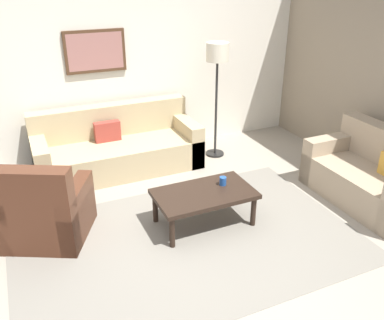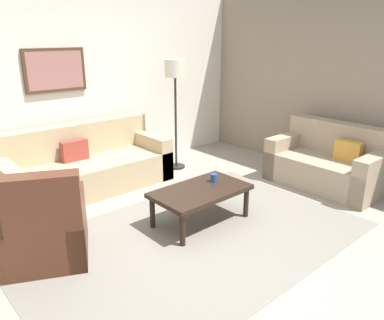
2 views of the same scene
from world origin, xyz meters
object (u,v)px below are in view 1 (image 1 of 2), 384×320
object	(u,v)px
couch_main	(116,148)
armchair_leather	(45,215)
couch_loveseat	(374,177)
lamp_standing	(217,64)
framed_artwork	(95,51)
coffee_table	(204,196)
cup	(223,181)

from	to	relation	value
couch_main	armchair_leather	bearing A→B (deg)	-128.47
couch_loveseat	armchair_leather	distance (m)	3.89
couch_main	lamp_standing	distance (m)	1.88
couch_main	lamp_standing	xyz separation A→B (m)	(1.50, -0.20, 1.11)
couch_main	framed_artwork	world-z (taller)	framed_artwork
coffee_table	lamp_standing	world-z (taller)	lamp_standing
couch_main	coffee_table	size ratio (longest dim) A/B	2.07
coffee_table	couch_loveseat	bearing A→B (deg)	-9.60
coffee_table	cup	xyz separation A→B (m)	(0.26, 0.06, 0.10)
cup	couch_main	bearing A→B (deg)	113.62
couch_loveseat	cup	size ratio (longest dim) A/B	15.62
couch_loveseat	cup	bearing A→B (deg)	167.37
coffee_table	lamp_standing	distance (m)	2.18
couch_loveseat	framed_artwork	xyz separation A→B (m)	(-2.76, 2.63, 1.30)
cup	framed_artwork	size ratio (longest dim) A/B	0.12
cup	lamp_standing	xyz separation A→B (m)	(0.72, 1.58, 0.95)
lamp_standing	framed_artwork	bearing A→B (deg)	158.42
couch_main	framed_artwork	size ratio (longest dim) A/B	2.70
couch_main	armchair_leather	size ratio (longest dim) A/B	2.12
coffee_table	framed_artwork	xyz separation A→B (m)	(-0.60, 2.27, 1.24)
lamp_standing	couch_main	bearing A→B (deg)	172.43
couch_main	framed_artwork	xyz separation A→B (m)	(-0.08, 0.43, 1.31)
couch_loveseat	framed_artwork	world-z (taller)	framed_artwork
couch_loveseat	lamp_standing	xyz separation A→B (m)	(-1.18, 2.01, 1.11)
coffee_table	framed_artwork	size ratio (longest dim) A/B	1.30
couch_main	armchair_leather	world-z (taller)	armchair_leather
armchair_leather	coffee_table	xyz separation A→B (m)	(1.65, -0.41, 0.05)
couch_loveseat	coffee_table	world-z (taller)	couch_loveseat
coffee_table	cup	world-z (taller)	cup
couch_loveseat	coffee_table	distance (m)	2.19
coffee_table	framed_artwork	bearing A→B (deg)	104.79
lamp_standing	framed_artwork	xyz separation A→B (m)	(-1.58, 0.63, 0.19)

